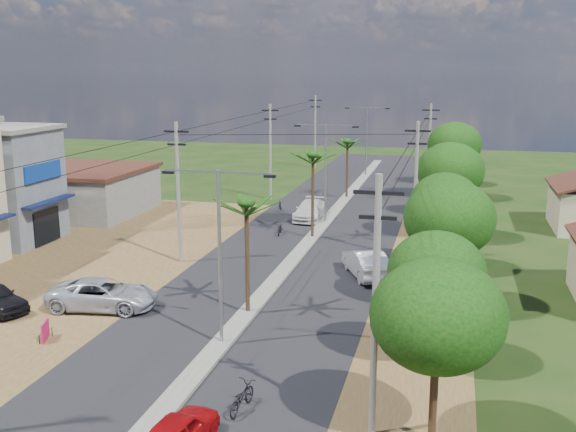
# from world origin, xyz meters

# --- Properties ---
(ground) EXTENTS (160.00, 160.00, 0.00)m
(ground) POSITION_xyz_m (0.00, 0.00, 0.00)
(ground) COLOR black
(ground) RESTS_ON ground
(road) EXTENTS (12.00, 110.00, 0.04)m
(road) POSITION_xyz_m (0.00, 15.00, 0.02)
(road) COLOR black
(road) RESTS_ON ground
(median) EXTENTS (1.00, 90.00, 0.18)m
(median) POSITION_xyz_m (0.00, 18.00, 0.09)
(median) COLOR #605E56
(median) RESTS_ON ground
(dirt_lot_west) EXTENTS (18.00, 46.00, 0.04)m
(dirt_lot_west) POSITION_xyz_m (-15.00, 8.00, 0.02)
(dirt_lot_west) COLOR #55381D
(dirt_lot_west) RESTS_ON ground
(dirt_shoulder_east) EXTENTS (5.00, 90.00, 0.03)m
(dirt_shoulder_east) POSITION_xyz_m (8.50, 15.00, 0.01)
(dirt_shoulder_east) COLOR #55381D
(dirt_shoulder_east) RESTS_ON ground
(low_shed) EXTENTS (10.40, 10.40, 3.95)m
(low_shed) POSITION_xyz_m (-21.00, 24.00, 1.97)
(low_shed) COLOR #605E56
(low_shed) RESTS_ON ground
(tree_east_a) EXTENTS (4.40, 4.40, 6.37)m
(tree_east_a) POSITION_xyz_m (9.50, -6.00, 4.49)
(tree_east_a) COLOR black
(tree_east_a) RESTS_ON ground
(tree_east_b) EXTENTS (4.00, 4.00, 5.83)m
(tree_east_b) POSITION_xyz_m (9.30, 0.00, 4.11)
(tree_east_b) COLOR black
(tree_east_b) RESTS_ON ground
(tree_east_c) EXTENTS (4.60, 4.60, 6.83)m
(tree_east_c) POSITION_xyz_m (9.70, 7.00, 4.86)
(tree_east_c) COLOR black
(tree_east_c) RESTS_ON ground
(tree_east_d) EXTENTS (4.20, 4.20, 6.13)m
(tree_east_d) POSITION_xyz_m (9.40, 14.00, 4.34)
(tree_east_d) COLOR black
(tree_east_d) RESTS_ON ground
(tree_east_e) EXTENTS (4.80, 4.80, 7.14)m
(tree_east_e) POSITION_xyz_m (9.60, 22.00, 5.09)
(tree_east_e) COLOR black
(tree_east_e) RESTS_ON ground
(tree_east_f) EXTENTS (3.80, 3.80, 5.52)m
(tree_east_f) POSITION_xyz_m (9.20, 30.00, 3.89)
(tree_east_f) COLOR black
(tree_east_f) RESTS_ON ground
(tree_east_g) EXTENTS (5.00, 5.00, 7.38)m
(tree_east_g) POSITION_xyz_m (9.80, 38.00, 5.24)
(tree_east_g) COLOR black
(tree_east_g) RESTS_ON ground
(tree_east_h) EXTENTS (4.40, 4.40, 6.52)m
(tree_east_h) POSITION_xyz_m (9.50, 46.00, 4.64)
(tree_east_h) COLOR black
(tree_east_h) RESTS_ON ground
(palm_median_near) EXTENTS (2.00, 2.00, 6.15)m
(palm_median_near) POSITION_xyz_m (0.00, 4.00, 5.54)
(palm_median_near) COLOR black
(palm_median_near) RESTS_ON ground
(palm_median_mid) EXTENTS (2.00, 2.00, 6.55)m
(palm_median_mid) POSITION_xyz_m (0.00, 20.00, 5.90)
(palm_median_mid) COLOR black
(palm_median_mid) RESTS_ON ground
(palm_median_far) EXTENTS (2.00, 2.00, 5.85)m
(palm_median_far) POSITION_xyz_m (0.00, 36.00, 5.26)
(palm_median_far) COLOR black
(palm_median_far) RESTS_ON ground
(streetlight_near) EXTENTS (5.10, 0.18, 8.00)m
(streetlight_near) POSITION_xyz_m (0.00, 0.00, 4.79)
(streetlight_near) COLOR gray
(streetlight_near) RESTS_ON ground
(streetlight_mid) EXTENTS (5.10, 0.18, 8.00)m
(streetlight_mid) POSITION_xyz_m (0.00, 25.00, 4.79)
(streetlight_mid) COLOR gray
(streetlight_mid) RESTS_ON ground
(streetlight_far) EXTENTS (5.10, 0.18, 8.00)m
(streetlight_far) POSITION_xyz_m (0.00, 50.00, 4.79)
(streetlight_far) COLOR gray
(streetlight_far) RESTS_ON ground
(utility_pole_w_b) EXTENTS (1.60, 0.24, 9.00)m
(utility_pole_w_b) POSITION_xyz_m (-7.00, 12.00, 4.76)
(utility_pole_w_b) COLOR #605E56
(utility_pole_w_b) RESTS_ON ground
(utility_pole_w_c) EXTENTS (1.60, 0.24, 9.00)m
(utility_pole_w_c) POSITION_xyz_m (-7.00, 34.00, 4.76)
(utility_pole_w_c) COLOR #605E56
(utility_pole_w_c) RESTS_ON ground
(utility_pole_w_d) EXTENTS (1.60, 0.24, 9.00)m
(utility_pole_w_d) POSITION_xyz_m (-7.00, 55.00, 4.76)
(utility_pole_w_d) COLOR #605E56
(utility_pole_w_d) RESTS_ON ground
(utility_pole_e_a) EXTENTS (1.60, 0.24, 9.00)m
(utility_pole_e_a) POSITION_xyz_m (7.50, -6.00, 4.76)
(utility_pole_e_a) COLOR #605E56
(utility_pole_e_a) RESTS_ON ground
(utility_pole_e_b) EXTENTS (1.60, 0.24, 9.00)m
(utility_pole_e_b) POSITION_xyz_m (7.50, 16.00, 4.76)
(utility_pole_e_b) COLOR #605E56
(utility_pole_e_b) RESTS_ON ground
(utility_pole_e_c) EXTENTS (1.60, 0.24, 9.00)m
(utility_pole_e_c) POSITION_xyz_m (7.50, 38.00, 4.76)
(utility_pole_e_c) COLOR #605E56
(utility_pole_e_c) RESTS_ON ground
(car_silver_mid) EXTENTS (3.63, 5.27, 1.65)m
(car_silver_mid) POSITION_xyz_m (5.00, 11.74, 0.82)
(car_silver_mid) COLOR #A8ABB1
(car_silver_mid) RESTS_ON ground
(car_white_far) EXTENTS (2.14, 5.23, 1.51)m
(car_white_far) POSITION_xyz_m (-1.50, 26.21, 0.76)
(car_white_far) COLOR #BCBCB7
(car_white_far) RESTS_ON ground
(car_parked_silver) EXTENTS (5.87, 3.30, 1.55)m
(car_parked_silver) POSITION_xyz_m (-7.50, 2.93, 0.77)
(car_parked_silver) COLOR #A8ABB1
(car_parked_silver) RESTS_ON ground
(moto_rider_east) EXTENTS (0.92, 2.00, 1.01)m
(moto_rider_east) POSITION_xyz_m (2.70, -5.51, 0.51)
(moto_rider_east) COLOR black
(moto_rider_east) RESTS_ON ground
(moto_rider_west_a) EXTENTS (0.82, 1.81, 0.92)m
(moto_rider_west_a) POSITION_xyz_m (-2.60, 20.51, 0.46)
(moto_rider_west_a) COLOR black
(moto_rider_west_a) RESTS_ON ground
(moto_rider_west_b) EXTENTS (0.93, 1.52, 0.89)m
(moto_rider_west_b) POSITION_xyz_m (-4.78, 29.04, 0.44)
(moto_rider_west_b) COLOR black
(moto_rider_west_b) RESTS_ON ground
(roadside_sign) EXTENTS (0.43, 1.06, 0.91)m
(roadside_sign) POSITION_xyz_m (-8.00, -1.45, 0.45)
(roadside_sign) COLOR #A90F44
(roadside_sign) RESTS_ON ground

